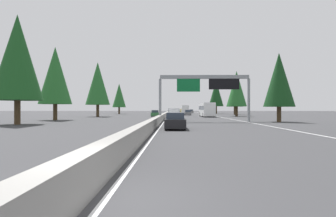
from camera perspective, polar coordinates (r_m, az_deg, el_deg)
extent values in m
plane|color=#38383A|center=(65.63, -0.24, -1.61)|extent=(320.00, 320.00, 0.00)
cube|color=gray|center=(85.62, -0.11, -0.94)|extent=(180.00, 0.56, 0.90)
cube|color=silver|center=(76.25, 8.64, -1.39)|extent=(160.00, 0.16, 0.01)
cube|color=silver|center=(75.62, 0.14, -1.40)|extent=(160.00, 0.16, 0.01)
cylinder|color=gray|center=(39.88, -1.58, 1.66)|extent=(0.36, 0.36, 5.98)
cylinder|color=gray|center=(41.17, 15.82, 1.60)|extent=(0.36, 0.36, 5.98)
cube|color=gray|center=(40.29, 7.26, 6.26)|extent=(0.50, 12.32, 0.50)
cube|color=#0C602D|center=(39.86, 4.10, 4.74)|extent=(0.12, 3.20, 1.90)
cube|color=black|center=(40.42, 11.12, 4.82)|extent=(0.16, 4.20, 1.50)
cube|color=black|center=(25.46, 1.43, -2.93)|extent=(4.40, 1.80, 0.76)
cube|color=#2D3847|center=(25.21, 1.44, -1.46)|extent=(2.46, 1.51, 0.56)
cylinder|color=black|center=(26.88, -0.27, -3.22)|extent=(0.64, 0.22, 0.64)
cylinder|color=black|center=(26.89, 3.11, -3.22)|extent=(0.64, 0.22, 0.64)
cylinder|color=black|center=(24.07, -0.43, -3.60)|extent=(0.64, 0.22, 0.64)
cylinder|color=black|center=(24.08, 3.33, -3.60)|extent=(0.64, 0.22, 0.64)
cube|color=silver|center=(46.78, 1.17, -1.51)|extent=(5.60, 2.00, 0.70)
cube|color=silver|center=(47.77, 1.17, -0.52)|extent=(2.24, 1.84, 0.90)
cube|color=#2D3847|center=(47.77, 1.17, -0.41)|extent=(2.02, 1.92, 0.41)
cylinder|color=black|center=(48.64, 0.16, -1.70)|extent=(0.80, 0.28, 0.80)
cylinder|color=black|center=(48.64, 2.19, -1.70)|extent=(0.80, 0.28, 0.80)
cylinder|color=black|center=(44.94, 0.08, -1.84)|extent=(0.80, 0.28, 0.80)
cylinder|color=black|center=(44.94, 2.27, -1.84)|extent=(0.80, 0.28, 0.80)
cube|color=white|center=(65.30, 7.70, -0.17)|extent=(11.50, 2.50, 2.90)
cube|color=#2D3847|center=(65.30, 7.70, 0.14)|extent=(11.04, 2.55, 0.84)
cylinder|color=black|center=(69.21, 6.42, -1.12)|extent=(1.00, 0.30, 1.00)
cylinder|color=black|center=(69.44, 8.23, -1.11)|extent=(1.00, 0.30, 1.00)
cylinder|color=black|center=(61.20, 7.11, -1.26)|extent=(1.00, 0.30, 1.00)
cylinder|color=black|center=(61.46, 9.15, -1.26)|extent=(1.00, 0.30, 1.00)
cube|color=white|center=(100.51, 3.43, -0.09)|extent=(6.12, 2.40, 2.50)
cube|color=white|center=(104.76, 3.34, -0.26)|extent=(2.38, 2.30, 1.90)
cylinder|color=black|center=(104.57, 2.76, -0.78)|extent=(0.90, 0.28, 0.90)
cylinder|color=black|center=(104.65, 3.92, -0.78)|extent=(0.90, 0.28, 0.90)
cylinder|color=black|center=(98.79, 2.85, -0.82)|extent=(0.90, 0.28, 0.90)
cylinder|color=black|center=(98.87, 4.08, -0.82)|extent=(0.90, 0.28, 0.90)
cube|color=#AD931E|center=(121.45, 2.97, -0.43)|extent=(5.00, 1.95, 1.44)
cube|color=#2D3847|center=(119.14, 3.00, -0.31)|extent=(0.08, 1.48, 0.56)
cylinder|color=black|center=(123.13, 2.54, -0.71)|extent=(0.70, 0.24, 0.70)
cylinder|color=black|center=(123.18, 3.34, -0.71)|extent=(0.70, 0.24, 0.70)
cylinder|color=black|center=(119.73, 2.58, -0.73)|extent=(0.70, 0.24, 0.70)
cylinder|color=black|center=(119.78, 3.40, -0.73)|extent=(0.70, 0.24, 0.70)
cube|color=slate|center=(79.07, 3.95, -0.96)|extent=(4.40, 1.80, 0.76)
cube|color=#2D3847|center=(78.84, 3.96, -0.48)|extent=(2.46, 1.51, 0.56)
cylinder|color=black|center=(80.44, 3.34, -1.09)|extent=(0.64, 0.22, 0.64)
cylinder|color=black|center=(80.52, 4.46, -1.09)|extent=(0.64, 0.22, 0.64)
cylinder|color=black|center=(77.63, 3.42, -1.13)|extent=(0.64, 0.22, 0.64)
cylinder|color=black|center=(77.71, 4.58, -1.13)|extent=(0.64, 0.22, 0.64)
cube|color=slate|center=(126.05, 4.64, -0.61)|extent=(4.40, 1.80, 0.76)
cube|color=#2D3847|center=(125.83, 4.65, -0.31)|extent=(2.46, 1.51, 0.56)
cylinder|color=black|center=(127.42, 4.25, -0.70)|extent=(0.64, 0.22, 0.64)
cylinder|color=black|center=(127.51, 4.96, -0.70)|extent=(0.64, 0.22, 0.64)
cylinder|color=black|center=(124.60, 4.32, -0.72)|extent=(0.64, 0.22, 0.64)
cylinder|color=black|center=(124.70, 5.04, -0.71)|extent=(0.64, 0.22, 0.64)
cube|color=#2D6B38|center=(66.79, -2.56, -1.13)|extent=(4.40, 1.80, 0.76)
cube|color=#2D3847|center=(66.56, -2.57, -0.57)|extent=(2.46, 1.51, 0.56)
cylinder|color=black|center=(68.26, -3.14, -1.28)|extent=(0.64, 0.22, 0.64)
cylinder|color=black|center=(68.16, -1.82, -1.29)|extent=(0.64, 0.22, 0.64)
cylinder|color=black|center=(65.45, -3.33, -1.34)|extent=(0.64, 0.22, 0.64)
cylinder|color=black|center=(65.35, -1.95, -1.34)|extent=(0.64, 0.22, 0.64)
cylinder|color=#4C3823|center=(41.81, 21.27, -1.09)|extent=(0.59, 0.59, 2.08)
cone|color=#143D19|center=(41.99, 21.27, 5.38)|extent=(4.16, 4.16, 7.38)
cylinder|color=#4C3823|center=(68.41, 13.52, -0.57)|extent=(0.61, 0.61, 2.33)
cone|color=#236028|center=(68.56, 13.52, 3.87)|extent=(4.67, 4.67, 8.28)
cylinder|color=#4C3823|center=(87.41, 13.18, -0.42)|extent=(0.62, 0.62, 2.43)
cone|color=#143D19|center=(87.54, 13.18, 3.19)|extent=(4.86, 4.86, 8.61)
cylinder|color=#4C3823|center=(105.79, 9.57, -0.28)|extent=(0.65, 0.65, 2.70)
cone|color=#143D19|center=(105.94, 9.57, 3.04)|extent=(5.39, 5.39, 9.56)
cylinder|color=#4C3823|center=(36.91, -27.85, -0.69)|extent=(0.66, 0.66, 2.78)
cone|color=#194C1E|center=(37.37, -27.85, 9.04)|extent=(5.56, 5.56, 9.85)
cylinder|color=#4C3823|center=(48.17, -21.58, -0.68)|extent=(0.64, 0.64, 2.54)
cone|color=#236028|center=(48.44, -21.58, 6.16)|extent=(5.08, 5.08, 9.00)
cylinder|color=#4C3823|center=(66.07, -13.85, -0.43)|extent=(0.65, 0.65, 2.70)
cone|color=#236028|center=(66.31, -13.85, 4.88)|extent=(5.40, 5.40, 9.58)
cylinder|color=#4C3823|center=(99.41, -9.72, -0.41)|extent=(0.61, 0.61, 2.30)
cone|color=#236028|center=(99.51, -9.72, 2.60)|extent=(4.60, 4.60, 8.15)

